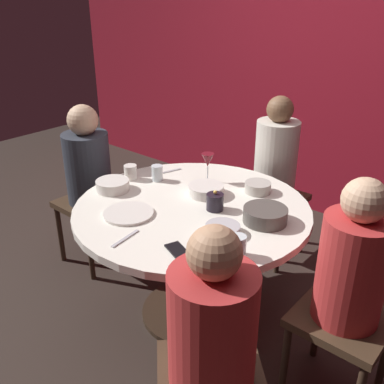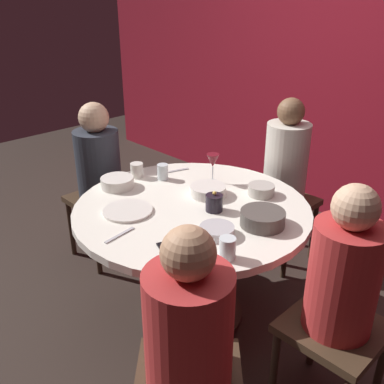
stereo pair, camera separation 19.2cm
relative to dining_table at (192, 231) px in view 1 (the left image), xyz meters
The scene contains 21 objects.
ground_plane 0.57m from the dining_table, ahead, with size 8.00×8.00×0.00m, color #2D231E.
back_wall 1.92m from the dining_table, 90.00° to the left, with size 6.00×0.10×2.60m, color maroon.
dining_table is the anchor object (origin of this frame).
seated_diner_left 0.91m from the dining_table, behind, with size 0.40×0.40×1.13m.
seated_diner_back 0.88m from the dining_table, 90.00° to the left, with size 0.40×0.40×1.17m.
seated_diner_right 0.89m from the dining_table, ahead, with size 0.40×0.40×1.13m.
seated_diner_front_right 0.92m from the dining_table, 45.00° to the right, with size 0.57×0.57×1.11m.
candle_holder 0.24m from the dining_table, 19.67° to the left, with size 0.09×0.09×0.11m.
wine_glass 0.45m from the dining_table, 114.63° to the left, with size 0.08×0.08×0.18m.
dinner_plate 0.38m from the dining_table, 122.02° to the right, with size 0.26×0.26×0.01m, color silver.
cell_phone 0.48m from the dining_table, 57.37° to the right, with size 0.07×0.14×0.01m, color black.
bowl_serving_large 0.38m from the dining_table, 23.56° to the right, with size 0.17×0.17×0.05m, color #B7B7BC.
bowl_salad_center 0.45m from the dining_table, 64.99° to the left, with size 0.15×0.15×0.06m, color #B2ADA3.
bowl_small_white 0.45m from the dining_table, 14.14° to the left, with size 0.22×0.22×0.07m, color #4C4742.
bowl_sauce_side 0.53m from the dining_table, 162.96° to the right, with size 0.19×0.19×0.06m, color silver.
bowl_rice_portion 0.25m from the dining_table, 101.27° to the left, with size 0.20×0.20×0.06m, color silver.
cup_near_candle 0.57m from the dining_table, 27.56° to the right, with size 0.07×0.07×0.10m, color silver.
cup_by_left_diner 0.45m from the dining_table, 162.14° to the left, with size 0.07×0.07×0.10m, color silver.
cup_by_right_diner 0.56m from the dining_table, behind, with size 0.08×0.08×0.09m, color silver.
fork_near_plate 0.52m from the dining_table, 148.07° to the left, with size 0.02×0.18×0.01m, color #B7B7BC.
knife_near_plate 0.49m from the dining_table, 91.49° to the right, with size 0.02×0.18×0.01m, color #B7B7BC.
Camera 1 is at (1.35, -1.58, 1.78)m, focal length 40.80 mm.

